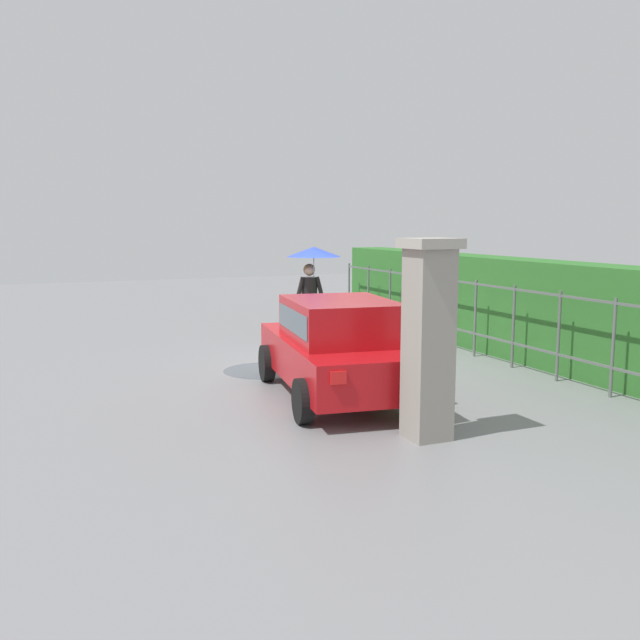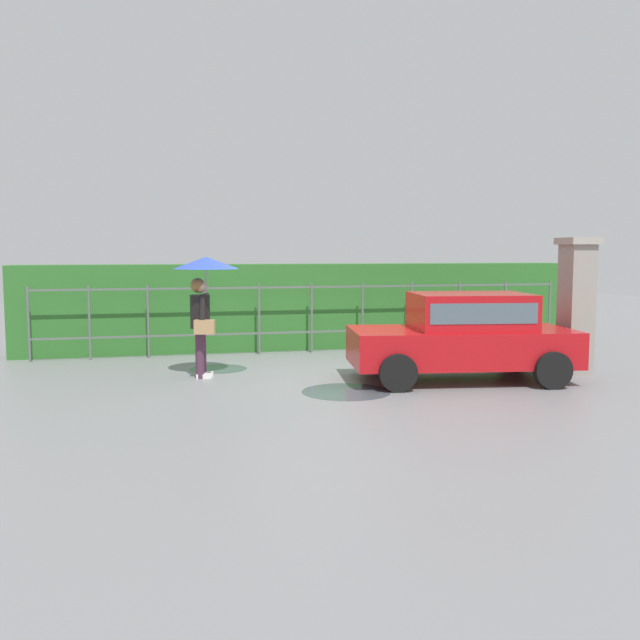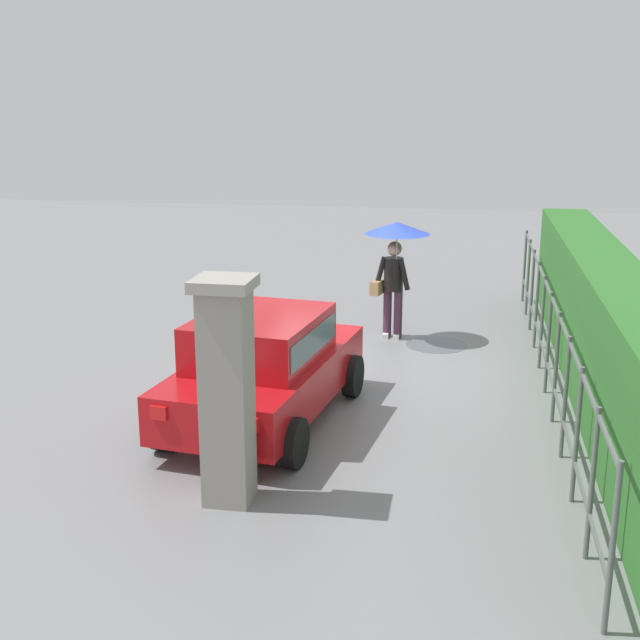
{
  "view_description": "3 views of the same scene",
  "coord_description": "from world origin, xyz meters",
  "views": [
    {
      "loc": [
        11.41,
        -4.97,
        2.61
      ],
      "look_at": [
        -0.18,
        -0.05,
        0.8
      ],
      "focal_mm": 38.46,
      "sensor_mm": 36.0,
      "label": 1
    },
    {
      "loc": [
        -2.69,
        -11.41,
        2.17
      ],
      "look_at": [
        -0.0,
        0.1,
        0.99
      ],
      "focal_mm": 38.5,
      "sensor_mm": 36.0,
      "label": 2
    },
    {
      "loc": [
        12.26,
        1.72,
        4.14
      ],
      "look_at": [
        0.29,
        -0.41,
        0.88
      ],
      "focal_mm": 46.6,
      "sensor_mm": 36.0,
      "label": 3
    }
  ],
  "objects": [
    {
      "name": "hedge_row",
      "position": [
        0.48,
        3.72,
        0.95
      ],
      "size": [
        12.42,
        0.9,
        1.9
      ],
      "primitive_type": "cube",
      "color": "#2D6B28",
      "rests_on": "ground"
    },
    {
      "name": "gate_pillar",
      "position": [
        4.5,
        -0.63,
        1.24
      ],
      "size": [
        0.6,
        0.6,
        2.42
      ],
      "color": "gray",
      "rests_on": "ground"
    },
    {
      "name": "puddle_far",
      "position": [
        -1.67,
        1.3,
        0.0
      ],
      "size": [
        1.07,
        1.07,
        0.0
      ],
      "primitive_type": "cylinder",
      "color": "#4C545B",
      "rests_on": "ground"
    },
    {
      "name": "car",
      "position": [
        2.29,
        -0.8,
        0.8
      ],
      "size": [
        3.9,
        2.26,
        1.48
      ],
      "rotation": [
        0.0,
        0.0,
        3.01
      ],
      "color": "#B71116",
      "rests_on": "ground"
    },
    {
      "name": "ground_plane",
      "position": [
        0.0,
        0.0,
        0.0
      ],
      "size": [
        40.0,
        40.0,
        0.0
      ],
      "primitive_type": "plane",
      "color": "slate"
    },
    {
      "name": "pedestrian",
      "position": [
        -1.95,
        0.52,
        1.61
      ],
      "size": [
        1.13,
        1.13,
        2.09
      ],
      "rotation": [
        0.0,
        0.0,
        -0.24
      ],
      "color": "#47283D",
      "rests_on": "ground"
    },
    {
      "name": "puddle_near",
      "position": [
        0.1,
        -1.27,
        0.0
      ],
      "size": [
        1.4,
        1.4,
        0.0
      ],
      "primitive_type": "cylinder",
      "color": "#4C545B",
      "rests_on": "ground"
    },
    {
      "name": "fence_section",
      "position": [
        0.48,
        2.95,
        0.82
      ],
      "size": [
        11.47,
        0.05,
        1.5
      ],
      "color": "#59605B",
      "rests_on": "ground"
    }
  ]
}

